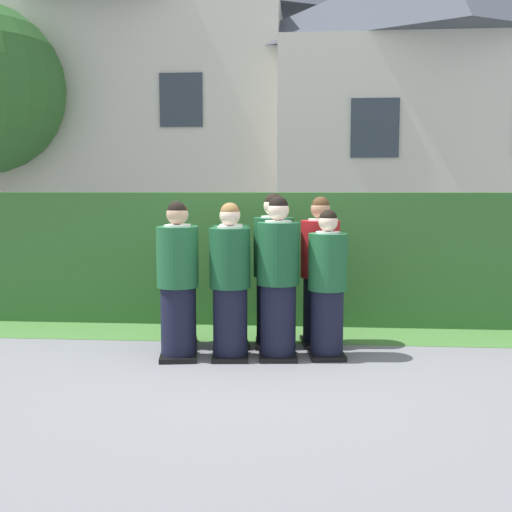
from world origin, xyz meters
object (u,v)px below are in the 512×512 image
object	(u,v)px
student_in_red_blazer	(320,275)
student_front_row_1	(230,285)
student_front_row_2	(278,282)
student_rear_row_2	(273,274)
student_front_row_0	(178,284)
student_rear_row_0	(180,278)
student_rear_row_1	(231,278)
student_front_row_3	(327,288)

from	to	relation	value
student_in_red_blazer	student_front_row_1	bearing A→B (deg)	-144.79
student_front_row_2	student_rear_row_2	size ratio (longest dim) A/B	0.98
student_front_row_0	student_rear_row_2	distance (m)	1.14
student_front_row_0	student_rear_row_0	distance (m)	0.52
student_front_row_0	student_rear_row_0	bearing A→B (deg)	99.16
student_front_row_1	student_rear_row_0	world-z (taller)	student_front_row_1
student_front_row_0	student_front_row_1	bearing A→B (deg)	5.19
student_front_row_2	student_in_red_blazer	bearing A→B (deg)	53.66
student_front_row_1	student_rear_row_1	size ratio (longest dim) A/B	1.01
student_front_row_3	student_rear_row_0	bearing A→B (deg)	168.47
student_rear_row_0	student_rear_row_2	size ratio (longest dim) A/B	0.94
student_rear_row_2	student_front_row_0	bearing A→B (deg)	-147.38
student_front_row_1	student_in_red_blazer	size ratio (longest dim) A/B	0.97
student_front_row_1	student_in_red_blazer	bearing A→B (deg)	35.21
student_front_row_0	student_front_row_3	xyz separation A→B (m)	(1.55, 0.18, -0.04)
student_front_row_0	student_front_row_3	bearing A→B (deg)	6.48
student_front_row_3	student_rear_row_0	world-z (taller)	student_rear_row_0
student_in_red_blazer	student_front_row_3	bearing A→B (deg)	-82.87
student_front_row_0	student_front_row_2	distance (m)	1.04
student_front_row_1	student_rear_row_1	xyz separation A→B (m)	(-0.05, 0.52, -0.01)
student_front_row_3	student_rear_row_2	distance (m)	0.74
student_front_row_2	student_rear_row_2	bearing A→B (deg)	98.33
student_rear_row_0	student_rear_row_1	bearing A→B (deg)	6.07
student_rear_row_0	student_in_red_blazer	size ratio (longest dim) A/B	0.96
student_front_row_2	student_rear_row_0	xyz separation A→B (m)	(-1.12, 0.40, -0.04)
student_front_row_0	student_in_red_blazer	distance (m)	1.65
student_front_row_2	student_rear_row_0	size ratio (longest dim) A/B	1.05
student_in_red_blazer	student_rear_row_1	bearing A→B (deg)	-171.76
student_front_row_1	student_rear_row_1	world-z (taller)	student_front_row_1
student_in_red_blazer	student_front_row_2	bearing A→B (deg)	-126.34
student_front_row_1	student_front_row_3	distance (m)	1.02
student_front_row_1	student_in_red_blazer	xyz separation A→B (m)	(0.94, 0.66, 0.03)
student_front_row_1	student_rear_row_1	distance (m)	0.52
student_front_row_3	student_in_red_blazer	world-z (taller)	student_in_red_blazer
student_front_row_2	student_front_row_1	bearing A→B (deg)	-173.28
student_rear_row_0	student_in_red_blazer	world-z (taller)	student_in_red_blazer
student_front_row_1	student_front_row_2	size ratio (longest dim) A/B	0.96
student_rear_row_1	student_front_row_0	bearing A→B (deg)	-130.72
student_front_row_0	student_in_red_blazer	bearing A→B (deg)	25.70
student_rear_row_1	student_in_red_blazer	bearing A→B (deg)	8.24
student_front_row_1	student_front_row_2	world-z (taller)	student_front_row_2
student_front_row_2	student_rear_row_1	world-z (taller)	student_front_row_2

